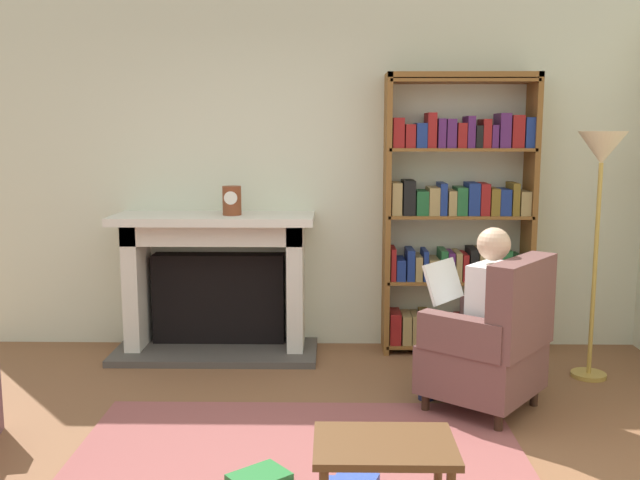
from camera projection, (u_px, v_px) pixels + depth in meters
name	position (u px, v px, depth m)	size (l,w,h in m)	color
back_wall	(310.00, 176.00, 5.60)	(5.60, 0.10, 2.70)	beige
area_rug	(297.00, 471.00, 3.59)	(2.40, 1.80, 0.01)	#914C4A
fireplace	(217.00, 279.00, 5.49)	(1.55, 0.64, 1.08)	#4C4742
mantel_clock	(232.00, 201.00, 5.29)	(0.14, 0.14, 0.22)	brown
bookshelf	(458.00, 220.00, 5.42)	(1.13, 0.32, 2.13)	brown
armchair_reading	(493.00, 344.00, 4.31)	(0.88, 0.89, 0.97)	#331E14
seated_reader	(476.00, 310.00, 4.35)	(0.59, 0.57, 1.14)	white
side_table	(384.00, 462.00, 2.81)	(0.56, 0.39, 0.50)	brown
floor_lamp	(601.00, 170.00, 4.75)	(0.32, 0.32, 1.70)	#B7933F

